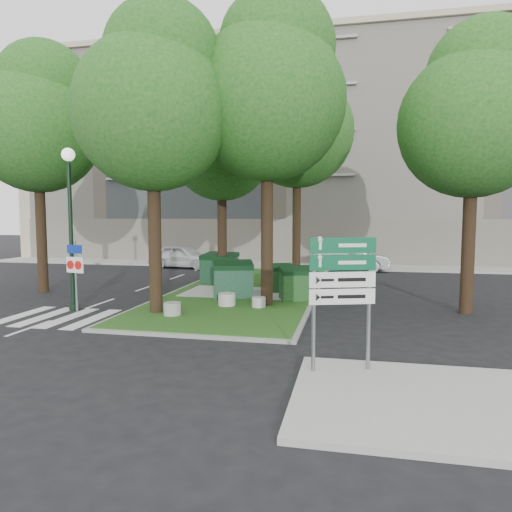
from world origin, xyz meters
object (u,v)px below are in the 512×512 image
(tree_street_left, at_px, (39,118))
(car_silver, at_px, (349,258))
(car_white, at_px, (183,256))
(directional_sign, at_px, (342,283))
(dumpster_d, at_px, (298,283))
(street_lamp, at_px, (70,209))
(traffic_sign_pole, at_px, (76,266))
(tree_street_right, at_px, (476,110))
(bollard_right, at_px, (259,302))
(litter_bin, at_px, (314,274))
(tree_median_mid, at_px, (224,139))
(dumpster_a, at_px, (219,269))
(tree_median_near_right, at_px, (270,87))
(tree_median_near_left, at_px, (155,97))
(tree_median_far, at_px, (299,120))
(bollard_mid, at_px, (227,299))
(dumpster_b, at_px, (233,280))
(bollard_left, at_px, (172,309))
(dumpster_c, at_px, (279,278))

(tree_street_left, height_order, car_silver, tree_street_left)
(car_white, bearing_deg, directional_sign, -143.51)
(dumpster_d, bearing_deg, street_lamp, -178.80)
(traffic_sign_pole, bearing_deg, tree_street_right, 23.33)
(bollard_right, relative_size, traffic_sign_pole, 0.20)
(tree_street_left, xyz_separation_m, litter_bin, (11.61, 5.16, -7.17))
(tree_median_mid, bearing_deg, dumpster_a, 143.11)
(tree_median_near_right, height_order, car_white, tree_median_near_right)
(directional_sign, relative_size, car_silver, 0.59)
(tree_street_right, distance_m, traffic_sign_pole, 14.85)
(tree_street_right, relative_size, litter_bin, 14.04)
(tree_street_right, distance_m, dumpster_d, 8.75)
(dumpster_a, distance_m, car_silver, 9.67)
(tree_median_near_left, height_order, tree_median_far, tree_median_far)
(dumpster_d, height_order, bollard_mid, dumpster_d)
(tree_median_near_right, xyz_separation_m, traffic_sign_pole, (-6.60, -2.09, -6.35))
(traffic_sign_pole, xyz_separation_m, directional_sign, (9.37, -4.73, 0.37))
(dumpster_a, distance_m, dumpster_b, 3.83)
(dumpster_d, xyz_separation_m, traffic_sign_pole, (-7.52, -3.37, 0.88))
(street_lamp, height_order, car_silver, street_lamp)
(dumpster_a, bearing_deg, dumpster_b, -51.99)
(dumpster_d, distance_m, traffic_sign_pole, 8.29)
(bollard_right, distance_m, car_white, 14.37)
(traffic_sign_pole, bearing_deg, dumpster_a, 76.95)
(dumpster_b, relative_size, bollard_right, 3.75)
(tree_median_far, xyz_separation_m, dumpster_b, (-1.93, -6.24, -7.49))
(tree_median_near_left, height_order, dumpster_a, tree_median_near_left)
(tree_median_near_left, relative_size, car_white, 2.32)
(dumpster_d, relative_size, car_silver, 0.35)
(bollard_left, bearing_deg, tree_street_right, 16.51)
(tree_median_mid, height_order, car_silver, tree_median_mid)
(dumpster_d, bearing_deg, bollard_mid, -164.33)
(dumpster_b, xyz_separation_m, directional_sign, (4.49, -8.08, 1.17))
(litter_bin, bearing_deg, street_lamp, -133.30)
(tree_median_near_left, relative_size, tree_median_mid, 1.05)
(dumpster_b, distance_m, street_lamp, 6.66)
(litter_bin, relative_size, car_silver, 0.15)
(tree_median_near_right, relative_size, dumpster_a, 6.15)
(tree_median_far, xyz_separation_m, dumpster_d, (0.71, -6.21, -7.57))
(bollard_left, relative_size, bollard_right, 1.16)
(dumpster_a, xyz_separation_m, car_white, (-4.55, 6.93, -0.08))
(bollard_mid, bearing_deg, directional_sign, -55.98)
(bollard_left, height_order, directional_sign, directional_sign)
(tree_street_left, bearing_deg, tree_median_near_right, -8.13)
(tree_street_right, relative_size, dumpster_b, 5.37)
(car_silver, bearing_deg, dumpster_c, 157.35)
(tree_median_far, relative_size, litter_bin, 16.64)
(bollard_mid, xyz_separation_m, directional_sign, (4.27, -6.32, 1.66))
(tree_street_left, height_order, tree_street_right, tree_street_left)
(dumpster_a, distance_m, dumpster_d, 5.47)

